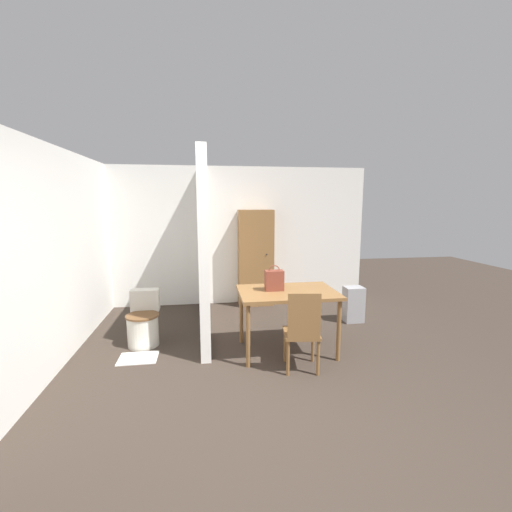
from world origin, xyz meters
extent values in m
plane|color=#382D26|center=(0.00, 0.00, 0.00)|extent=(16.00, 16.00, 0.00)
cube|color=white|center=(0.00, 3.73, 1.25)|extent=(5.14, 0.12, 2.50)
cube|color=white|center=(-2.13, 1.83, 1.25)|extent=(0.12, 4.67, 2.50)
cube|color=white|center=(-0.45, 2.46, 1.25)|extent=(0.12, 2.42, 2.50)
cube|color=brown|center=(0.57, 1.45, 0.76)|extent=(1.20, 0.83, 0.04)
cylinder|color=brown|center=(0.03, 1.09, 0.37)|extent=(0.05, 0.05, 0.74)
cylinder|color=brown|center=(1.11, 1.09, 0.37)|extent=(0.05, 0.05, 0.74)
cylinder|color=brown|center=(0.03, 1.80, 0.37)|extent=(0.05, 0.05, 0.74)
cylinder|color=brown|center=(1.11, 1.80, 0.37)|extent=(0.05, 0.05, 0.74)
cube|color=brown|center=(0.62, 0.98, 0.41)|extent=(0.44, 0.44, 0.04)
cube|color=brown|center=(0.59, 0.80, 0.68)|extent=(0.35, 0.08, 0.49)
cylinder|color=brown|center=(0.48, 1.16, 0.20)|extent=(0.04, 0.04, 0.40)
cylinder|color=brown|center=(0.80, 1.11, 0.20)|extent=(0.04, 0.04, 0.40)
cylinder|color=brown|center=(0.43, 0.84, 0.20)|extent=(0.04, 0.04, 0.40)
cylinder|color=brown|center=(0.76, 0.79, 0.20)|extent=(0.04, 0.04, 0.40)
cylinder|color=silver|center=(-1.26, 1.89, 0.20)|extent=(0.40, 0.40, 0.39)
cylinder|color=brown|center=(-1.26, 1.89, 0.41)|extent=(0.42, 0.42, 0.02)
cube|color=silver|center=(-1.26, 2.16, 0.54)|extent=(0.37, 0.18, 0.29)
cube|color=brown|center=(0.41, 1.50, 0.91)|extent=(0.23, 0.13, 0.25)
torus|color=brown|center=(0.41, 1.50, 1.03)|extent=(0.14, 0.01, 0.14)
cube|color=brown|center=(0.48, 3.49, 0.87)|extent=(0.62, 0.32, 1.73)
sphere|color=black|center=(0.65, 3.31, 0.95)|extent=(0.02, 0.02, 0.02)
cube|color=silver|center=(-1.26, 1.50, 0.01)|extent=(0.45, 0.34, 0.01)
cube|color=#9E9EA3|center=(1.86, 2.35, 0.28)|extent=(0.29, 0.23, 0.55)
camera|label=1|loc=(-0.43, -2.55, 1.87)|focal=24.00mm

